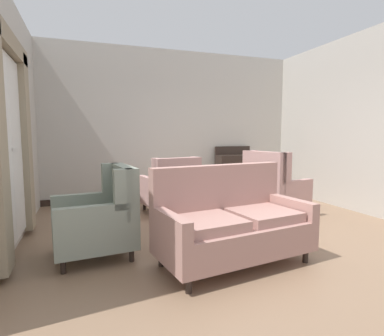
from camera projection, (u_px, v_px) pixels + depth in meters
name	position (u px, v px, depth m)	size (l,w,h in m)	color
ground	(240.00, 241.00, 4.03)	(8.55, 8.55, 0.00)	#896B51
wall_back	(174.00, 125.00, 6.73)	(5.62, 0.08, 3.15)	#BCB7AD
wall_left	(9.00, 118.00, 3.83)	(0.08, 4.27, 3.15)	#BCB7AD
wall_right	(353.00, 123.00, 5.62)	(0.08, 4.27, 3.15)	#BCB7AD
baseboard_back	(175.00, 195.00, 6.84)	(5.46, 0.03, 0.12)	black
window_with_curtains	(12.00, 136.00, 3.53)	(0.12, 1.82, 2.42)	silver
coffee_table	(217.00, 205.00, 4.29)	(0.96, 0.96, 0.48)	black
porcelain_vase	(218.00, 189.00, 4.29)	(0.14, 0.14, 0.34)	beige
settee	(232.00, 224.00, 3.32)	(1.71, 1.02, 1.03)	tan
armchair_back_corner	(171.00, 190.00, 5.41)	(0.94, 1.04, 0.99)	tan
armchair_foreground_right	(273.00, 189.00, 5.24)	(0.96, 1.00, 1.10)	tan
armchair_beside_settee	(100.00, 218.00, 3.52)	(0.93, 0.90, 1.02)	gray
sideboard	(236.00, 173.00, 7.00)	(0.86, 0.38, 1.11)	black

